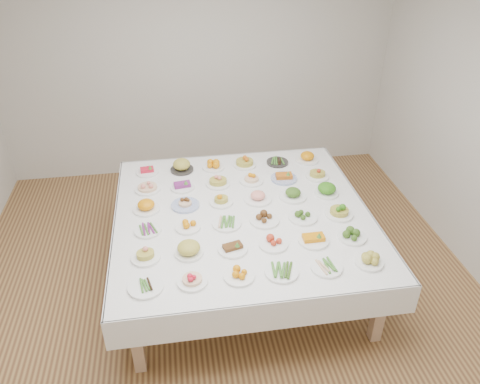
{
  "coord_description": "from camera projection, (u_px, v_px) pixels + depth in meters",
  "views": [
    {
      "loc": [
        -0.37,
        -3.34,
        3.22
      ],
      "look_at": [
        0.21,
        0.35,
        0.88
      ],
      "focal_mm": 35.0,
      "sensor_mm": 36.0,
      "label": 1
    }
  ],
  "objects": [
    {
      "name": "dish_1",
      "position": [
        192.0,
        277.0,
        3.51
      ],
      "size": [
        0.23,
        0.23,
        0.13
      ],
      "color": "white",
      "rests_on": "display_table"
    },
    {
      "name": "dish_6",
      "position": [
        145.0,
        253.0,
        3.76
      ],
      "size": [
        0.23,
        0.23,
        0.13
      ],
      "color": "white",
      "rests_on": "display_table"
    },
    {
      "name": "dish_22",
      "position": [
        293.0,
        192.0,
        4.52
      ],
      "size": [
        0.26,
        0.26,
        0.14
      ],
      "color": "white",
      "rests_on": "display_table"
    },
    {
      "name": "dish_7",
      "position": [
        189.0,
        248.0,
        3.8
      ],
      "size": [
        0.23,
        0.23,
        0.14
      ],
      "color": "white",
      "rests_on": "display_table"
    },
    {
      "name": "dish_14",
      "position": [
        227.0,
        222.0,
        4.16
      ],
      "size": [
        0.26,
        0.26,
        0.06
      ],
      "color": "white",
      "rests_on": "display_table"
    },
    {
      "name": "dish_27",
      "position": [
        252.0,
        177.0,
        4.78
      ],
      "size": [
        0.24,
        0.24,
        0.14
      ],
      "color": "white",
      "rests_on": "display_table"
    },
    {
      "name": "room_envelope",
      "position": [
        220.0,
        113.0,
        3.58
      ],
      "size": [
        5.02,
        5.02,
        2.81
      ],
      "color": "#A27A43",
      "rests_on": "ground"
    },
    {
      "name": "dish_8",
      "position": [
        233.0,
        246.0,
        3.85
      ],
      "size": [
        0.25,
        0.25,
        0.1
      ],
      "color": "white",
      "rests_on": "display_table"
    },
    {
      "name": "dish_3",
      "position": [
        282.0,
        270.0,
        3.62
      ],
      "size": [
        0.27,
        0.26,
        0.06
      ],
      "color": "white",
      "rests_on": "display_table"
    },
    {
      "name": "dish_26",
      "position": [
        218.0,
        179.0,
        4.73
      ],
      "size": [
        0.24,
        0.24,
        0.14
      ],
      "color": "white",
      "rests_on": "display_table"
    },
    {
      "name": "dish_13",
      "position": [
        188.0,
        224.0,
        4.11
      ],
      "size": [
        0.23,
        0.23,
        0.1
      ],
      "color": "white",
      "rests_on": "display_table"
    },
    {
      "name": "dish_35",
      "position": [
        307.0,
        156.0,
        5.16
      ],
      "size": [
        0.25,
        0.25,
        0.14
      ],
      "color": "white",
      "rests_on": "display_table"
    },
    {
      "name": "dish_17",
      "position": [
        340.0,
        208.0,
        4.26
      ],
      "size": [
        0.29,
        0.28,
        0.16
      ],
      "color": "white",
      "rests_on": "display_table"
    },
    {
      "name": "dish_15",
      "position": [
        265.0,
        217.0,
        4.2
      ],
      "size": [
        0.26,
        0.26,
        0.11
      ],
      "color": "white",
      "rests_on": "display_table"
    },
    {
      "name": "dish_4",
      "position": [
        327.0,
        266.0,
        3.67
      ],
      "size": [
        0.25,
        0.25,
        0.06
      ],
      "color": "white",
      "rests_on": "display_table"
    },
    {
      "name": "dish_34",
      "position": [
        277.0,
        162.0,
        5.14
      ],
      "size": [
        0.23,
        0.23,
        0.05
      ],
      "color": "#2D2A28",
      "rests_on": "display_table"
    },
    {
      "name": "dish_29",
      "position": [
        318.0,
        173.0,
        4.86
      ],
      "size": [
        0.24,
        0.24,
        0.13
      ],
      "color": "white",
      "rests_on": "display_table"
    },
    {
      "name": "dish_9",
      "position": [
        274.0,
        241.0,
        3.91
      ],
      "size": [
        0.24,
        0.24,
        0.1
      ],
      "color": "white",
      "rests_on": "display_table"
    },
    {
      "name": "dish_10",
      "position": [
        314.0,
        237.0,
        3.95
      ],
      "size": [
        0.26,
        0.26,
        0.12
      ],
      "color": "white",
      "rests_on": "display_table"
    },
    {
      "name": "dish_25",
      "position": [
        182.0,
        184.0,
        4.68
      ],
      "size": [
        0.24,
        0.24,
        0.11
      ],
      "color": "white",
      "rests_on": "display_table"
    },
    {
      "name": "dish_23",
      "position": [
        327.0,
        189.0,
        4.58
      ],
      "size": [
        0.23,
        0.23,
        0.13
      ],
      "color": "white",
      "rests_on": "display_table"
    },
    {
      "name": "dish_21",
      "position": [
        258.0,
        195.0,
        4.49
      ],
      "size": [
        0.26,
        0.26,
        0.13
      ],
      "color": "white",
      "rests_on": "display_table"
    },
    {
      "name": "dish_18",
      "position": [
        146.0,
        205.0,
        4.34
      ],
      "size": [
        0.25,
        0.25,
        0.13
      ],
      "color": "white",
      "rests_on": "display_table"
    },
    {
      "name": "dish_32",
      "position": [
        213.0,
        164.0,
        5.03
      ],
      "size": [
        0.24,
        0.24,
        0.11
      ],
      "color": "white",
      "rests_on": "display_table"
    },
    {
      "name": "dish_30",
      "position": [
        147.0,
        170.0,
        4.94
      ],
      "size": [
        0.23,
        0.23,
        0.1
      ],
      "color": "white",
      "rests_on": "display_table"
    },
    {
      "name": "dish_11",
      "position": [
        353.0,
        233.0,
        3.99
      ],
      "size": [
        0.24,
        0.24,
        0.11
      ],
      "color": "white",
      "rests_on": "display_table"
    },
    {
      "name": "dish_20",
      "position": [
        221.0,
        199.0,
        4.45
      ],
      "size": [
        0.22,
        0.22,
        0.12
      ],
      "color": "white",
      "rests_on": "display_table"
    },
    {
      "name": "dish_31",
      "position": [
        182.0,
        165.0,
        4.98
      ],
      "size": [
        0.24,
        0.24,
        0.14
      ],
      "color": "#2D2A28",
      "rests_on": "display_table"
    },
    {
      "name": "dish_5",
      "position": [
        370.0,
        259.0,
        3.71
      ],
      "size": [
        0.23,
        0.23,
        0.11
      ],
      "color": "white",
      "rests_on": "display_table"
    },
    {
      "name": "dish_28",
      "position": [
        284.0,
        175.0,
        4.83
      ],
      "size": [
        0.27,
        0.27,
        0.12
      ],
      "color": "#4C66B2",
      "rests_on": "display_table"
    },
    {
      "name": "dish_12",
      "position": [
        148.0,
        230.0,
        4.08
      ],
      "size": [
        0.23,
        0.23,
        0.05
      ],
      "color": "white",
      "rests_on": "display_table"
    },
    {
      "name": "dish_2",
      "position": [
        239.0,
        274.0,
        3.58
      ],
      "size": [
        0.24,
        0.24,
        0.09
      ],
      "color": "white",
      "rests_on": "display_table"
    },
    {
      "name": "dish_19",
      "position": [
        185.0,
        202.0,
        4.4
      ],
      "size": [
        0.26,
        0.26,
        0.12
      ],
      "color": "#4C66B2",
      "rests_on": "display_table"
    },
    {
      "name": "dish_24",
      "position": [
        147.0,
        184.0,
        4.64
      ],
      "size": [
        0.27,
        0.27,
        0.15
      ],
      "color": "white",
      "rests_on": "display_table"
    },
    {
      "name": "dish_33",
      "position": [
        245.0,
        160.0,
        5.07
      ],
      "size": [
        0.25,
        0.25,
        0.15
      ],
      "color": "white",
      "rests_on": "display_table"
    },
    {
      "name": "display_table",
      "position": [
        242.0,
        218.0,
        4.38
      ],
      "size": [
        2.36,
        2.36,
        0.75
      ],
      "color": "white",
      "rests_on": "ground"
    },
    {
      "name": "dish_16",
      "position": [
        303.0,
        215.0,
        4.24
      ],
      "size": [
        0.26,
        0.26,
        0.1
      ],
      "color": "white",
      "rests_on": "display_table"
    },
    {
      "name": "dish_0",
      "position": [
        146.0,
        286.0,
        3.49
      ],
      "size": [
        0.26,
        0.26,
        0.06
      ],
      "color": "white",
      "rests_on": "display_table"
    }
  ]
}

